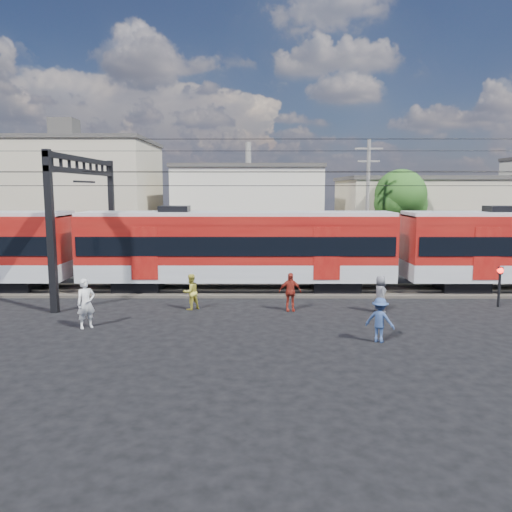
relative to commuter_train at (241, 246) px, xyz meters
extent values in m
plane|color=black|center=(2.03, -8.00, -2.40)|extent=(120.00, 120.00, 0.00)
cube|color=#2D2823|center=(2.03, 0.00, -2.34)|extent=(70.00, 3.40, 0.12)
cube|color=#59544C|center=(2.03, -0.75, -2.22)|extent=(70.00, 0.12, 0.12)
cube|color=#59544C|center=(2.03, 0.75, -2.22)|extent=(70.00, 0.12, 0.12)
cube|color=black|center=(-11.89, 0.00, -2.05)|extent=(2.40, 2.20, 0.70)
cube|color=black|center=(-5.33, 0.00, -2.05)|extent=(2.40, 2.20, 0.70)
cube|color=black|center=(4.91, 0.00, -2.05)|extent=(2.40, 2.20, 0.70)
cube|color=#999BA0|center=(-0.21, 0.00, -1.25)|extent=(16.00, 3.00, 0.90)
cube|color=maroon|center=(-0.21, 0.00, 0.40)|extent=(16.00, 3.00, 2.40)
cube|color=black|center=(-0.21, 0.00, 0.15)|extent=(15.68, 3.08, 0.95)
cube|color=#999BA0|center=(-0.21, 0.00, 1.65)|extent=(16.00, 2.60, 0.25)
cube|color=black|center=(11.47, 0.00, -2.05)|extent=(2.40, 2.20, 0.70)
cube|color=black|center=(-7.97, -4.50, 1.10)|extent=(0.30, 0.30, 7.00)
cube|color=black|center=(-7.97, 4.50, 1.10)|extent=(0.30, 0.30, 7.00)
cube|color=black|center=(-7.97, 0.00, 4.40)|extent=(0.25, 9.30, 0.25)
cube|color=black|center=(-7.97, 0.00, 3.80)|extent=(0.25, 9.30, 0.25)
cylinder|color=black|center=(2.03, -0.70, 3.10)|extent=(70.00, 0.03, 0.03)
cylinder|color=black|center=(2.03, 0.70, 3.10)|extent=(70.00, 0.03, 0.03)
cylinder|color=black|center=(2.03, -0.70, 3.80)|extent=(70.00, 0.03, 0.03)
cylinder|color=black|center=(2.03, 0.70, 3.80)|extent=(70.00, 0.03, 0.03)
cylinder|color=black|center=(2.03, -3.50, 5.10)|extent=(70.00, 0.03, 0.03)
cylinder|color=black|center=(2.03, 3.50, 5.10)|extent=(70.00, 0.03, 0.03)
cube|color=tan|center=(-14.97, 16.00, 2.10)|extent=(14.00, 10.00, 9.00)
cube|color=#3F3D3A|center=(-14.97, 16.00, 6.75)|extent=(14.28, 10.20, 0.30)
cube|color=beige|center=(0.03, 19.00, 1.10)|extent=(12.00, 12.00, 7.00)
cube|color=#3F3D3A|center=(0.03, 19.00, 4.75)|extent=(12.24, 12.24, 0.30)
cube|color=tan|center=(16.03, 16.00, 0.60)|extent=(16.00, 10.00, 6.00)
cube|color=#3F3D3A|center=(16.03, 16.00, 3.75)|extent=(16.32, 10.20, 0.30)
cylinder|color=slate|center=(8.03, 7.00, 1.85)|extent=(0.24, 0.24, 8.50)
cube|color=slate|center=(8.03, 7.00, 5.50)|extent=(1.80, 0.12, 0.12)
cube|color=slate|center=(8.03, 7.00, 4.70)|extent=(1.40, 0.12, 0.12)
cylinder|color=#382619|center=(11.03, 10.00, -0.44)|extent=(0.36, 0.36, 3.92)
sphere|color=#1C4D16|center=(11.03, 10.00, 2.50)|extent=(3.64, 3.64, 3.64)
sphere|color=#1C4D16|center=(11.63, 10.30, 1.80)|extent=(2.80, 2.80, 2.80)
imported|color=silver|center=(-5.75, -6.93, -1.44)|extent=(0.84, 0.79, 1.93)
imported|color=gold|center=(-2.10, -3.96, -1.60)|extent=(0.98, 0.97, 1.60)
imported|color=navy|center=(5.17, -8.67, -1.61)|extent=(1.18, 1.00, 1.58)
imported|color=maroon|center=(2.30, -4.18, -1.55)|extent=(1.03, 0.49, 1.71)
imported|color=#54545A|center=(6.22, -4.37, -1.60)|extent=(0.61, 0.85, 1.60)
cylinder|color=black|center=(11.86, -3.40, -1.54)|extent=(0.12, 0.12, 1.73)
sphere|color=#FF140C|center=(11.86, -3.40, -0.72)|extent=(0.27, 0.27, 0.27)
cube|color=black|center=(11.86, -3.40, -0.72)|extent=(0.24, 0.06, 0.34)
camera|label=1|loc=(0.89, -25.70, 2.97)|focal=35.00mm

